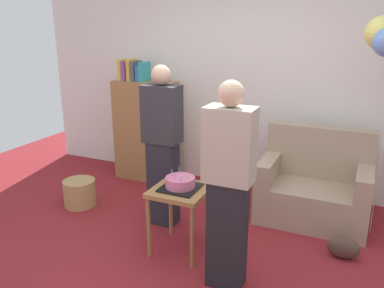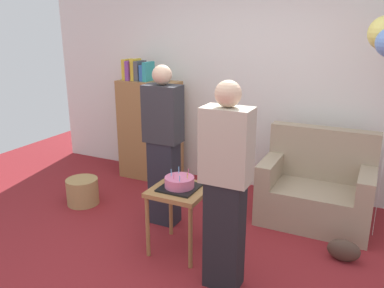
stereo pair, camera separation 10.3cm
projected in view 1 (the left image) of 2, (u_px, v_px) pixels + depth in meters
ground_plane at (181, 268)px, 3.36m from camera, size 8.00×8.00×0.00m
wall_back at (254, 79)px, 4.75m from camera, size 6.00×0.10×2.70m
couch at (314, 188)px, 4.13m from camera, size 1.10×0.70×0.96m
bookshelf at (146, 128)px, 5.15m from camera, size 0.80×0.36×1.57m
side_table at (180, 198)px, 3.48m from camera, size 0.48×0.48×0.61m
birthday_cake at (180, 183)px, 3.44m from camera, size 0.32×0.32×0.17m
person_blowing_candles at (163, 146)px, 3.90m from camera, size 0.36×0.22×1.63m
person_holding_cake at (228, 187)px, 2.92m from camera, size 0.36×0.22×1.63m
wicker_basket at (80, 193)px, 4.49m from camera, size 0.36×0.36×0.30m
handbag at (343, 248)px, 3.48m from camera, size 0.28×0.14×0.20m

